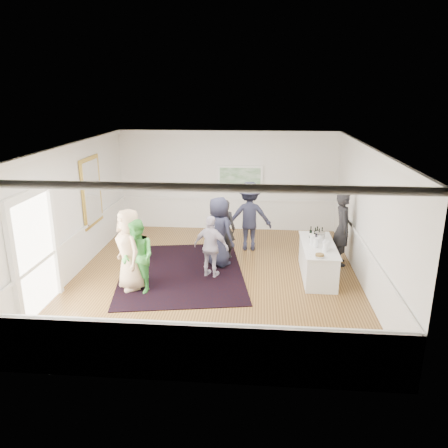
# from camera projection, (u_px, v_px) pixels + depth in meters

# --- Properties ---
(floor) EXTENTS (8.00, 8.00, 0.00)m
(floor) POSITION_uv_depth(u_px,v_px,m) (215.00, 278.00, 10.69)
(floor) COLOR olive
(floor) RESTS_ON ground
(ceiling) EXTENTS (7.00, 8.00, 0.02)m
(ceiling) POSITION_uv_depth(u_px,v_px,m) (214.00, 146.00, 9.75)
(ceiling) COLOR white
(ceiling) RESTS_ON wall_back
(wall_left) EXTENTS (0.02, 8.00, 3.20)m
(wall_left) POSITION_uv_depth(u_px,v_px,m) (70.00, 212.00, 10.50)
(wall_left) COLOR white
(wall_left) RESTS_ON floor
(wall_right) EXTENTS (0.02, 8.00, 3.20)m
(wall_right) POSITION_uv_depth(u_px,v_px,m) (367.00, 219.00, 9.94)
(wall_right) COLOR white
(wall_right) RESTS_ON floor
(wall_back) EXTENTS (7.00, 0.02, 3.20)m
(wall_back) POSITION_uv_depth(u_px,v_px,m) (228.00, 181.00, 14.03)
(wall_back) COLOR white
(wall_back) RESTS_ON floor
(wall_front) EXTENTS (7.00, 0.02, 3.20)m
(wall_front) POSITION_uv_depth(u_px,v_px,m) (187.00, 290.00, 6.41)
(wall_front) COLOR white
(wall_front) RESTS_ON floor
(wainscoting) EXTENTS (7.00, 8.00, 1.00)m
(wainscoting) POSITION_uv_depth(u_px,v_px,m) (215.00, 259.00, 10.55)
(wainscoting) COLOR white
(wainscoting) RESTS_ON floor
(mirror) EXTENTS (0.05, 1.25, 1.85)m
(mirror) POSITION_uv_depth(u_px,v_px,m) (92.00, 192.00, 11.67)
(mirror) COLOR gold
(mirror) RESTS_ON wall_left
(doorway) EXTENTS (0.10, 1.78, 2.56)m
(doorway) POSITION_uv_depth(u_px,v_px,m) (34.00, 246.00, 8.74)
(doorway) COLOR white
(doorway) RESTS_ON wall_left
(landscape_painting) EXTENTS (1.44, 0.06, 0.66)m
(landscape_painting) POSITION_uv_depth(u_px,v_px,m) (240.00, 176.00, 13.89)
(landscape_painting) COLOR white
(landscape_painting) RESTS_ON wall_back
(area_rug) EXTENTS (3.66, 4.43, 0.02)m
(area_rug) POSITION_uv_depth(u_px,v_px,m) (181.00, 272.00, 11.02)
(area_rug) COLOR black
(area_rug) RESTS_ON floor
(serving_table) EXTENTS (0.79, 2.06, 0.83)m
(serving_table) POSITION_uv_depth(u_px,v_px,m) (318.00, 260.00, 10.66)
(serving_table) COLOR silver
(serving_table) RESTS_ON floor
(bartender) EXTENTS (0.49, 0.72, 1.94)m
(bartender) POSITION_uv_depth(u_px,v_px,m) (343.00, 229.00, 11.29)
(bartender) COLOR black
(bartender) RESTS_ON floor
(guest_tan) EXTENTS (1.04, 1.10, 1.90)m
(guest_tan) POSITION_uv_depth(u_px,v_px,m) (130.00, 250.00, 9.87)
(guest_tan) COLOR tan
(guest_tan) RESTS_ON floor
(guest_green) EXTENTS (1.04, 1.02, 1.69)m
(guest_green) POSITION_uv_depth(u_px,v_px,m) (138.00, 256.00, 9.74)
(guest_green) COLOR green
(guest_green) RESTS_ON floor
(guest_lilac) EXTENTS (0.98, 0.64, 1.54)m
(guest_lilac) POSITION_uv_depth(u_px,v_px,m) (211.00, 247.00, 10.55)
(guest_lilac) COLOR silver
(guest_lilac) RESTS_ON floor
(guest_dark_a) EXTENTS (1.31, 0.80, 1.97)m
(guest_dark_a) POSITION_uv_depth(u_px,v_px,m) (249.00, 216.00, 12.33)
(guest_dark_a) COLOR #222438
(guest_dark_a) RESTS_ON floor
(guest_dark_b) EXTENTS (0.66, 0.50, 1.64)m
(guest_dark_b) POSITION_uv_depth(u_px,v_px,m) (224.00, 229.00, 11.76)
(guest_dark_b) COLOR black
(guest_dark_b) RESTS_ON floor
(guest_navy) EXTENTS (1.06, 1.02, 1.83)m
(guest_navy) POSITION_uv_depth(u_px,v_px,m) (219.00, 232.00, 11.21)
(guest_navy) COLOR #222438
(guest_navy) RESTS_ON floor
(wine_bottles) EXTENTS (0.35, 0.26, 0.31)m
(wine_bottles) POSITION_uv_depth(u_px,v_px,m) (317.00, 232.00, 10.93)
(wine_bottles) COLOR black
(wine_bottles) RESTS_ON serving_table
(juice_pitchers) EXTENTS (0.43, 0.59, 0.24)m
(juice_pitchers) POSITION_uv_depth(u_px,v_px,m) (321.00, 244.00, 10.24)
(juice_pitchers) COLOR #75C145
(juice_pitchers) RESTS_ON serving_table
(ice_bucket) EXTENTS (0.26, 0.26, 0.24)m
(ice_bucket) POSITION_uv_depth(u_px,v_px,m) (320.00, 237.00, 10.68)
(ice_bucket) COLOR silver
(ice_bucket) RESTS_ON serving_table
(nut_bowl) EXTENTS (0.24, 0.24, 0.08)m
(nut_bowl) POSITION_uv_depth(u_px,v_px,m) (320.00, 256.00, 9.72)
(nut_bowl) COLOR white
(nut_bowl) RESTS_ON serving_table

